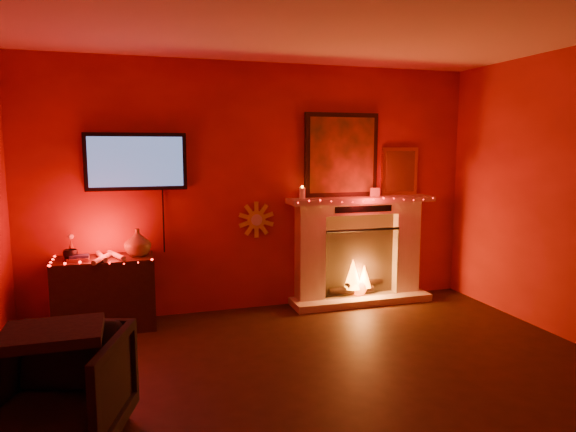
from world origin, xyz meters
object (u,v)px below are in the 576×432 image
(fireplace, at_px, (358,240))
(armchair, at_px, (58,391))
(sunburst_clock, at_px, (256,220))
(console_table, at_px, (106,290))
(tv, at_px, (136,162))

(fireplace, height_order, armchair, fireplace)
(sunburst_clock, xyz_separation_m, armchair, (-1.78, -2.28, -0.65))
(fireplace, bearing_deg, console_table, -177.32)
(fireplace, xyz_separation_m, tv, (-2.44, 0.06, 0.92))
(console_table, distance_m, armchair, 2.07)
(armchair, bearing_deg, sunburst_clock, 69.19)
(armchair, bearing_deg, console_table, 101.67)
(fireplace, distance_m, armchair, 3.71)
(sunburst_clock, bearing_deg, console_table, -172.06)
(fireplace, xyz_separation_m, armchair, (-2.97, -2.19, -0.38))
(sunburst_clock, bearing_deg, tv, -178.76)
(sunburst_clock, height_order, console_table, sunburst_clock)
(fireplace, height_order, sunburst_clock, fireplace)
(fireplace, bearing_deg, tv, 178.50)
(fireplace, height_order, console_table, fireplace)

